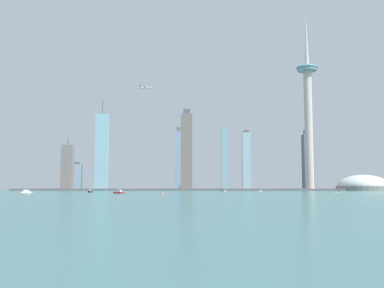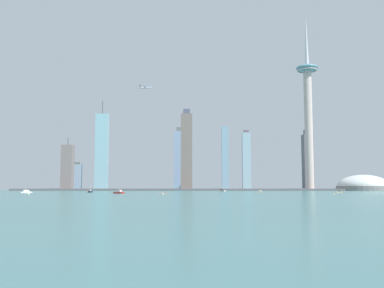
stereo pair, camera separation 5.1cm
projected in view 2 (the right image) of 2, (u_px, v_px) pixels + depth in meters
ground_plane at (187, 196)px, 444.84m from camera, size 6000.00×6000.00×0.00m
waterfront_pier at (188, 189)px, 871.64m from camera, size 703.07×73.61×3.92m
observation_tower at (308, 104)px, 877.23m from camera, size 44.98×44.98×367.46m
stadium_dome at (363, 186)px, 867.07m from camera, size 105.61×105.61×45.54m
skyscraper_0 at (225, 158)px, 890.74m from camera, size 13.79×15.17×133.62m
skyscraper_1 at (67, 168)px, 872.86m from camera, size 22.93×19.08×108.26m
skyscraper_2 at (102, 152)px, 915.82m from camera, size 26.76×16.93×194.03m
skyscraper_3 at (246, 161)px, 914.78m from camera, size 17.45×17.46×128.70m
skyscraper_4 at (308, 161)px, 974.12m from camera, size 21.09×27.04×138.06m
skyscraper_5 at (75, 177)px, 930.76m from camera, size 26.27×14.58×60.78m
skyscraper_6 at (186, 151)px, 896.29m from camera, size 24.09×15.55×171.75m
skyscraper_7 at (180, 160)px, 966.28m from camera, size 25.49×16.68×142.28m
boat_0 at (119, 192)px, 572.60m from camera, size 16.35×13.81×8.59m
boat_1 at (260, 192)px, 622.48m from camera, size 7.39×4.59×3.93m
boat_2 at (26, 192)px, 626.27m from camera, size 16.08×16.22×7.55m
boat_3 at (161, 194)px, 511.97m from camera, size 6.78×4.70×3.38m
boat_4 at (222, 191)px, 763.62m from camera, size 13.38×14.53×8.65m
boat_5 at (90, 191)px, 647.01m from camera, size 6.29×7.80×11.04m
boat_6 at (29, 193)px, 560.68m from camera, size 7.68×11.32×3.83m
boat_7 at (339, 192)px, 614.55m from camera, size 8.73×4.30×7.59m
channel_buoy_0 at (334, 194)px, 517.58m from camera, size 1.63×1.63×2.13m
channel_buoy_1 at (166, 193)px, 561.27m from camera, size 1.65×1.65×2.56m
channel_buoy_2 at (87, 191)px, 772.89m from camera, size 1.48×1.48×2.36m
airplane at (146, 88)px, 909.18m from camera, size 28.47×25.59×7.83m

